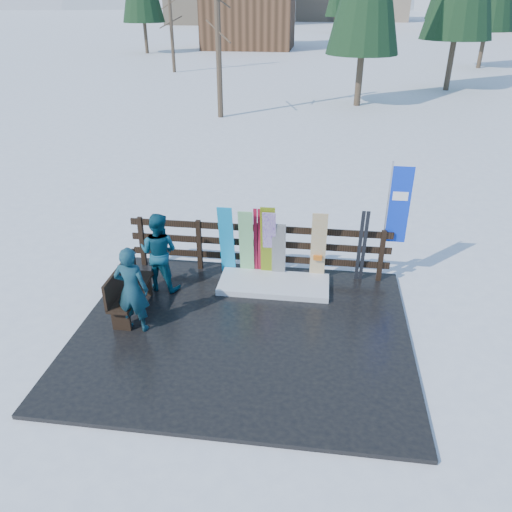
# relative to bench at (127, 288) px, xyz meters

# --- Properties ---
(ground) EXTENTS (700.00, 700.00, 0.00)m
(ground) POSITION_rel_bench_xyz_m (2.25, -0.34, -0.60)
(ground) COLOR white
(ground) RESTS_ON ground
(deck) EXTENTS (6.00, 5.00, 0.08)m
(deck) POSITION_rel_bench_xyz_m (2.25, -0.34, -0.56)
(deck) COLOR black
(deck) RESTS_ON ground
(fence) EXTENTS (5.60, 0.10, 1.15)m
(fence) POSITION_rel_bench_xyz_m (2.25, 1.86, 0.14)
(fence) COLOR black
(fence) RESTS_ON deck
(snow_patch) EXTENTS (2.28, 1.00, 0.12)m
(snow_patch) POSITION_rel_bench_xyz_m (2.66, 1.26, -0.46)
(snow_patch) COLOR white
(snow_patch) RESTS_ON deck
(bench) EXTENTS (0.41, 1.50, 0.97)m
(bench) POSITION_rel_bench_xyz_m (0.00, 0.00, 0.00)
(bench) COLOR black
(bench) RESTS_ON deck
(snowboard_0) EXTENTS (0.31, 0.36, 1.64)m
(snowboard_0) POSITION_rel_bench_xyz_m (1.61, 1.64, 0.31)
(snowboard_0) COLOR #139DDA
(snowboard_0) RESTS_ON deck
(snowboard_1) EXTENTS (0.30, 0.30, 1.56)m
(snowboard_1) POSITION_rel_bench_xyz_m (2.03, 1.64, 0.27)
(snowboard_1) COLOR silver
(snowboard_1) RESTS_ON deck
(snowboard_2) EXTENTS (0.30, 0.25, 1.67)m
(snowboard_2) POSITION_rel_bench_xyz_m (2.48, 1.64, 0.32)
(snowboard_2) COLOR #CAF311
(snowboard_2) RESTS_ON deck
(snowboard_3) EXTENTS (0.27, 0.37, 1.58)m
(snowboard_3) POSITION_rel_bench_xyz_m (2.51, 1.64, 0.28)
(snowboard_3) COLOR white
(snowboard_3) RESTS_ON deck
(snowboard_4) EXTENTS (0.29, 0.20, 1.31)m
(snowboard_4) POSITION_rel_bench_xyz_m (2.71, 1.64, 0.14)
(snowboard_4) COLOR black
(snowboard_4) RESTS_ON deck
(snowboard_5) EXTENTS (0.31, 0.30, 1.61)m
(snowboard_5) POSITION_rel_bench_xyz_m (3.53, 1.64, 0.29)
(snowboard_5) COLOR silver
(snowboard_5) RESTS_ON deck
(ski_pair_a) EXTENTS (0.17, 0.17, 1.59)m
(ski_pair_a) POSITION_rel_bench_xyz_m (2.26, 1.71, 0.28)
(ski_pair_a) COLOR #AA1433
(ski_pair_a) RESTS_ON deck
(ski_pair_b) EXTENTS (0.17, 0.26, 1.67)m
(ski_pair_b) POSITION_rel_bench_xyz_m (4.42, 1.71, 0.32)
(ski_pair_b) COLOR black
(ski_pair_b) RESTS_ON deck
(rental_flag) EXTENTS (0.45, 0.04, 2.60)m
(rental_flag) POSITION_rel_bench_xyz_m (5.02, 1.91, 1.09)
(rental_flag) COLOR silver
(rental_flag) RESTS_ON deck
(person_front) EXTENTS (0.61, 0.40, 1.65)m
(person_front) POSITION_rel_bench_xyz_m (0.32, -0.53, 0.31)
(person_front) COLOR #1A5354
(person_front) RESTS_ON deck
(person_back) EXTENTS (0.89, 0.74, 1.66)m
(person_back) POSITION_rel_bench_xyz_m (0.35, 0.94, 0.31)
(person_back) COLOR navy
(person_back) RESTS_ON deck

